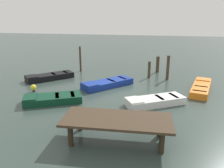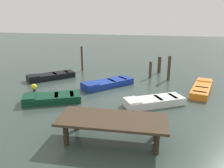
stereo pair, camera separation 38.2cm
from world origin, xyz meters
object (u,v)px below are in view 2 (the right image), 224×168
object	(u,v)px
mooring_piling_far_right	(169,68)
rowboat_black	(51,76)
rowboat_dark_green	(52,98)
rowboat_blue	(108,83)
mooring_piling_center	(82,59)
mooring_piling_mid_left	(159,65)
rowboat_white	(154,101)
mooring_piling_near_left	(150,70)
dock_segment	(113,121)
rowboat_orange	(202,88)
marker_buoy	(34,87)

from	to	relation	value
mooring_piling_far_right	rowboat_black	bearing A→B (deg)	10.77
rowboat_dark_green	rowboat_blue	xyz separation A→B (m)	(-2.40, -3.46, -0.00)
rowboat_blue	mooring_piling_center	xyz separation A→B (m)	(3.15, -3.75, 0.86)
rowboat_blue	mooring_piling_mid_left	distance (m)	5.84
rowboat_black	mooring_piling_far_right	xyz separation A→B (m)	(-8.75, -1.66, 0.69)
rowboat_white	mooring_piling_near_left	size ratio (longest dim) A/B	2.65
rowboat_blue	mooring_piling_near_left	distance (m)	3.96
dock_segment	rowboat_blue	bearing A→B (deg)	-77.16
dock_segment	rowboat_dark_green	bearing A→B (deg)	-40.25
dock_segment	rowboat_orange	bearing A→B (deg)	-123.97
rowboat_black	rowboat_blue	distance (m)	4.75
rowboat_orange	mooring_piling_near_left	bearing A→B (deg)	67.17
rowboat_orange	mooring_piling_near_left	size ratio (longest dim) A/B	2.92
mooring_piling_center	mooring_piling_far_right	distance (m)	7.33
dock_segment	mooring_piling_near_left	size ratio (longest dim) A/B	3.32
dock_segment	mooring_piling_mid_left	world-z (taller)	mooring_piling_mid_left
rowboat_white	marker_buoy	world-z (taller)	marker_buoy
rowboat_white	marker_buoy	size ratio (longest dim) A/B	7.07
rowboat_black	mooring_piling_near_left	world-z (taller)	mooring_piling_near_left
mooring_piling_mid_left	rowboat_black	bearing A→B (deg)	25.69
dock_segment	mooring_piling_far_right	xyz separation A→B (m)	(-2.25, -9.33, 0.09)
mooring_piling_near_left	mooring_piling_far_right	distance (m)	1.43
rowboat_white	rowboat_blue	bearing A→B (deg)	-70.24
rowboat_blue	marker_buoy	size ratio (longest dim) A/B	7.21
rowboat_dark_green	rowboat_orange	world-z (taller)	same
rowboat_orange	mooring_piling_far_right	size ratio (longest dim) A/B	2.05
rowboat_black	mooring_piling_near_left	xyz separation A→B (m)	(-7.37, -1.95, 0.42)
rowboat_white	mooring_piling_near_left	xyz separation A→B (m)	(0.53, -5.57, 0.42)
rowboat_white	mooring_piling_near_left	distance (m)	5.61
mooring_piling_mid_left	mooring_piling_far_right	bearing A→B (deg)	108.71
mooring_piling_far_right	mooring_piling_mid_left	bearing A→B (deg)	-71.29
dock_segment	mooring_piling_center	world-z (taller)	mooring_piling_center
rowboat_orange	rowboat_black	xyz separation A→B (m)	(10.79, -0.69, 0.00)
rowboat_orange	rowboat_blue	xyz separation A→B (m)	(6.13, 0.22, -0.00)
rowboat_dark_green	mooring_piling_center	bearing A→B (deg)	-109.06
rowboat_blue	mooring_piling_near_left	xyz separation A→B (m)	(-2.71, -2.85, 0.42)
rowboat_orange	mooring_piling_mid_left	distance (m)	5.35
rowboat_orange	marker_buoy	world-z (taller)	marker_buoy
mooring_piling_near_left	mooring_piling_mid_left	xyz separation A→B (m)	(-0.64, -1.91, 0.03)
rowboat_black	mooring_piling_mid_left	distance (m)	8.90
rowboat_orange	mooring_piling_mid_left	size ratio (longest dim) A/B	2.77
dock_segment	mooring_piling_far_right	size ratio (longest dim) A/B	2.33
mooring_piling_far_right	marker_buoy	xyz separation A→B (m)	(8.45, 4.57, -0.63)
rowboat_orange	rowboat_blue	size ratio (longest dim) A/B	1.08
rowboat_dark_green	rowboat_white	xyz separation A→B (m)	(-5.63, -0.75, -0.00)
rowboat_white	mooring_piling_mid_left	distance (m)	7.49
rowboat_blue	rowboat_white	world-z (taller)	same
mooring_piling_near_left	marker_buoy	xyz separation A→B (m)	(7.07, 4.86, -0.35)
mooring_piling_near_left	mooring_piling_mid_left	size ratio (longest dim) A/B	0.95
mooring_piling_far_right	marker_buoy	bearing A→B (deg)	28.43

